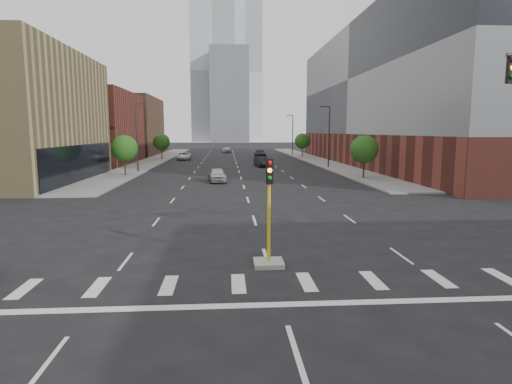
{
  "coord_description": "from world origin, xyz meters",
  "views": [
    {
      "loc": [
        -1.69,
        -7.86,
        5.48
      ],
      "look_at": [
        -0.25,
        12.91,
        2.5
      ],
      "focal_mm": 30.0,
      "sensor_mm": 36.0,
      "label": 1
    }
  ],
  "objects": [
    {
      "name": "streetlight_right_b",
      "position": [
        13.41,
        90.0,
        5.01
      ],
      "size": [
        1.6,
        0.22,
        9.07
      ],
      "color": "#2D2D30",
      "rests_on": "ground"
    },
    {
      "name": "sidewalk_left_far",
      "position": [
        -15.0,
        74.0,
        0.07
      ],
      "size": [
        5.0,
        92.0,
        0.15
      ],
      "primitive_type": "cube",
      "color": "gray",
      "rests_on": "ground"
    },
    {
      "name": "car_deep_right",
      "position": [
        5.42,
        82.46,
        0.79
      ],
      "size": [
        2.25,
        5.48,
        1.59
      ],
      "primitive_type": "imported",
      "rotation": [
        0.0,
        0.0,
        0.01
      ],
      "color": "#232228",
      "rests_on": "ground"
    },
    {
      "name": "streetlight_right_a",
      "position": [
        13.41,
        55.0,
        5.01
      ],
      "size": [
        1.6,
        0.22,
        9.07
      ],
      "color": "#2D2D30",
      "rests_on": "ground"
    },
    {
      "name": "median_traffic_signal",
      "position": [
        0.0,
        8.97,
        0.97
      ],
      "size": [
        1.2,
        1.2,
        4.4
      ],
      "color": "#999993",
      "rests_on": "ground"
    },
    {
      "name": "tree_right_far",
      "position": [
        14.0,
        80.0,
        3.39
      ],
      "size": [
        3.2,
        3.2,
        4.85
      ],
      "color": "#382619",
      "rests_on": "ground"
    },
    {
      "name": "tower_left",
      "position": [
        -8.0,
        220.0,
        35.0
      ],
      "size": [
        22.0,
        22.0,
        70.0
      ],
      "primitive_type": "cube",
      "color": "#B2B7BC",
      "rests_on": "ground"
    },
    {
      "name": "tree_left_near",
      "position": [
        -14.0,
        45.0,
        3.39
      ],
      "size": [
        3.2,
        3.2,
        4.85
      ],
      "color": "#382619",
      "rests_on": "ground"
    },
    {
      "name": "streetlight_left",
      "position": [
        -13.41,
        50.0,
        5.01
      ],
      "size": [
        1.6,
        0.22,
        9.07
      ],
      "color": "#2D2D30",
      "rests_on": "ground"
    },
    {
      "name": "tower_mid",
      "position": [
        0.0,
        200.0,
        22.0
      ],
      "size": [
        18.0,
        18.0,
        44.0
      ],
      "primitive_type": "cube",
      "color": "slate",
      "rests_on": "ground"
    },
    {
      "name": "tower_right",
      "position": [
        10.0,
        260.0,
        40.0
      ],
      "size": [
        20.0,
        20.0,
        80.0
      ],
      "primitive_type": "cube",
      "color": "#B2B7BC",
      "rests_on": "ground"
    },
    {
      "name": "building_left_far_b",
      "position": [
        -27.5,
        92.0,
        6.5
      ],
      "size": [
        20.0,
        24.0,
        13.0
      ],
      "primitive_type": "cube",
      "color": "brown",
      "rests_on": "ground"
    },
    {
      "name": "car_near_left",
      "position": [
        -2.74,
        38.46,
        0.76
      ],
      "size": [
        2.3,
        4.64,
        1.52
      ],
      "primitive_type": "imported",
      "rotation": [
        0.0,
        0.0,
        0.12
      ],
      "color": "#B7B6BB",
      "rests_on": "ground"
    },
    {
      "name": "building_right_main",
      "position": [
        29.5,
        60.0,
        11.0
      ],
      "size": [
        24.0,
        70.0,
        22.0
      ],
      "color": "brown",
      "rests_on": "ground"
    },
    {
      "name": "tree_right_near",
      "position": [
        14.0,
        40.0,
        3.39
      ],
      "size": [
        3.2,
        3.2,
        4.85
      ],
      "color": "#382619",
      "rests_on": "ground"
    },
    {
      "name": "car_mid_right",
      "position": [
        3.75,
        57.9,
        0.76
      ],
      "size": [
        2.35,
        4.79,
        1.51
      ],
      "primitive_type": "imported",
      "rotation": [
        0.0,
        0.0,
        0.17
      ],
      "color": "black",
      "rests_on": "ground"
    },
    {
      "name": "car_far_left",
      "position": [
        -9.84,
        74.74,
        0.76
      ],
      "size": [
        2.69,
        5.52,
        1.51
      ],
      "primitive_type": "imported",
      "rotation": [
        0.0,
        0.0,
        0.03
      ],
      "color": "silver",
      "rests_on": "ground"
    },
    {
      "name": "car_distant",
      "position": [
        -1.56,
        101.0,
        0.76
      ],
      "size": [
        2.49,
        4.72,
        1.53
      ],
      "primitive_type": "imported",
      "rotation": [
        0.0,
        0.0,
        0.16
      ],
      "color": "#AAAAAE",
      "rests_on": "ground"
    },
    {
      "name": "building_left_far_a",
      "position": [
        -27.5,
        66.0,
        6.0
      ],
      "size": [
        20.0,
        22.0,
        12.0
      ],
      "primitive_type": "cube",
      "color": "brown",
      "rests_on": "ground"
    },
    {
      "name": "sidewalk_right_far",
      "position": [
        15.0,
        74.0,
        0.07
      ],
      "size": [
        5.0,
        92.0,
        0.15
      ],
      "primitive_type": "cube",
      "color": "gray",
      "rests_on": "ground"
    },
    {
      "name": "tree_left_far",
      "position": [
        -14.0,
        75.0,
        3.39
      ],
      "size": [
        3.2,
        3.2,
        4.85
      ],
      "color": "#382619",
      "rests_on": "ground"
    }
  ]
}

